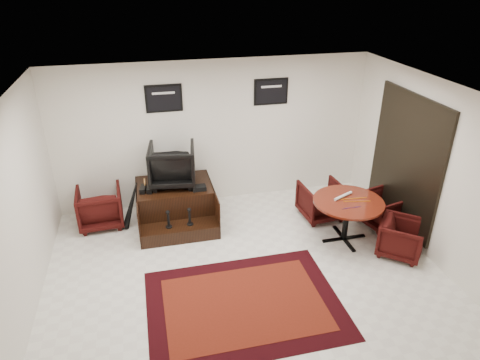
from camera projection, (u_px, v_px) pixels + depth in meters
name	position (u px, v px, depth m)	size (l,w,h in m)	color
ground	(246.00, 274.00, 6.61)	(6.00, 6.00, 0.00)	white
room_shell	(272.00, 163.00, 6.00)	(6.02, 5.02, 2.81)	white
area_rug	(244.00, 304.00, 6.00)	(2.69, 2.01, 0.01)	black
shine_podium	(176.00, 205.00, 7.87)	(1.37, 1.41, 0.70)	black
shine_chair	(172.00, 163.00, 7.64)	(0.80, 0.75, 0.82)	black
shoes_pair	(146.00, 189.00, 7.52)	(0.25, 0.28, 0.09)	black
polish_kit	(199.00, 188.00, 7.57)	(0.24, 0.16, 0.08)	black
umbrella_black	(130.00, 208.00, 7.59)	(0.31, 0.12, 0.83)	black
umbrella_hooked	(131.00, 205.00, 7.57)	(0.35, 0.13, 0.93)	black
armchair_side	(100.00, 205.00, 7.72)	(0.77, 0.72, 0.79)	black
meeting_table	(348.00, 206.00, 7.15)	(1.17, 1.17, 0.77)	#451309
table_chair_back	(321.00, 199.00, 7.97)	(0.73, 0.69, 0.75)	black
table_chair_window	(382.00, 208.00, 7.73)	(0.67, 0.63, 0.69)	black
table_chair_corner	(402.00, 236.00, 6.92)	(0.66, 0.62, 0.68)	black
paper_roll	(343.00, 196.00, 7.20)	(0.05, 0.05, 0.42)	silver
table_clutter	(355.00, 201.00, 7.08)	(0.57, 0.31, 0.01)	#CF670B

